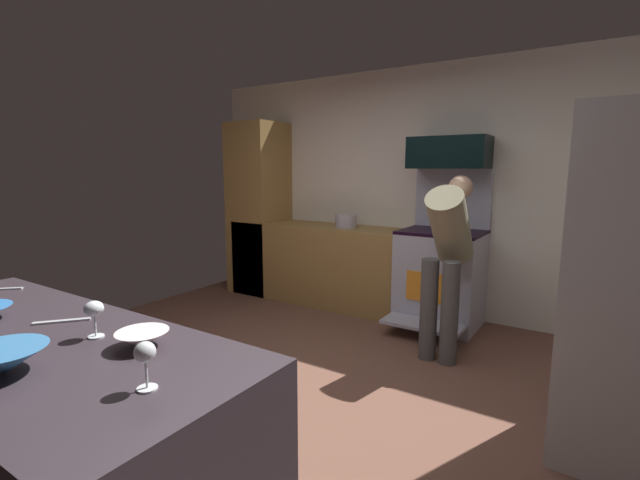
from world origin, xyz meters
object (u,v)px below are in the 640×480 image
Objects in this scene: oven_range at (441,274)px; person_cook at (447,251)px; wine_glass_mid at (145,355)px; stock_pot at (346,221)px; mixing_bowl_small at (143,339)px; microwave at (449,153)px; mixing_bowl_large at (3,361)px; wine_glass_far at (94,311)px.

oven_range reaches higher than person_cook.
stock_pot is at bearing 110.79° from wine_glass_mid.
wine_glass_mid is (0.24, -3.48, 0.49)m from oven_range.
oven_range is 3.32m from mixing_bowl_small.
wine_glass_mid reaches higher than mixing_bowl_small.
microwave is 3.84m from mixing_bowl_large.
oven_range is 0.84m from person_cook.
microwave is 3.47m from mixing_bowl_small.
stock_pot is at bearing -175.80° from microwave.
person_cook is 2.69m from wine_glass_far.
stock_pot is at bearing 103.14° from mixing_bowl_large.
person_cook is (0.27, -0.80, -0.81)m from microwave.
microwave is at bearing 85.27° from wine_glass_far.
microwave is at bearing 89.14° from mixing_bowl_small.
microwave is 0.50× the size of person_cook.
person_cook is at bearing -27.92° from stock_pot.
microwave is at bearing 93.79° from wine_glass_mid.
person_cook reaches higher than mixing_bowl_large.
mixing_bowl_small is 0.35m from wine_glass_mid.
microwave reaches higher than stock_pot.
microwave reaches higher than mixing_bowl_small.
stock_pot reaches higher than mixing_bowl_small.
wine_glass_mid reaches higher than stock_pot.
person_cook is at bearing 89.34° from wine_glass_mid.
mixing_bowl_small is (-0.32, -2.59, 0.05)m from person_cook.
microwave reaches higher than mixing_bowl_large.
wine_glass_mid reaches higher than wine_glass_far.
oven_range reaches higher than wine_glass_far.
mixing_bowl_large is 0.51m from wine_glass_mid.
mixing_bowl_large is 0.34m from wine_glass_far.
stock_pot reaches higher than mixing_bowl_large.
mixing_bowl_small is (0.18, 0.37, -0.01)m from mixing_bowl_large.
wine_glass_far is 0.60× the size of stock_pot.
microwave is 5.03× the size of wine_glass_mid.
wine_glass_far is at bearing -169.90° from mixing_bowl_small.
person_cook is 1.54m from stock_pot.
oven_range is 3.70m from mixing_bowl_large.
oven_range reaches higher than mixing_bowl_large.
wine_glass_far is at bearing -76.45° from stock_pot.
microwave is 3.51m from wine_glass_far.
wine_glass_mid is 0.54m from wine_glass_far.
wine_glass_far is at bearing -94.86° from oven_range.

